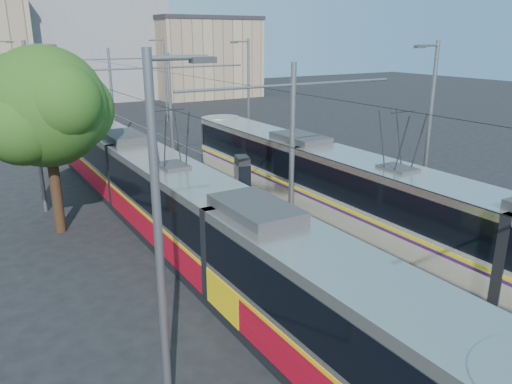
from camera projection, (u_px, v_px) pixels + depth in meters
ground at (461, 356)px, 13.35m from camera, size 160.00×160.00×0.00m
platform at (195, 190)px, 27.17m from camera, size 4.00×50.00×0.30m
tactile_strip_left at (170, 191)px, 26.41m from camera, size 0.70×50.00×0.01m
tactile_strip_right at (219, 183)px, 27.84m from camera, size 0.70×50.00×0.01m
rails at (195, 192)px, 27.21m from camera, size 8.71×70.00×0.03m
tram_left at (175, 205)px, 19.99m from camera, size 2.43×31.37×5.50m
tram_right at (395, 205)px, 19.52m from camera, size 2.43×31.65×5.50m
catenary at (217, 117)px, 23.54m from camera, size 9.20×70.00×7.00m
street_lamps at (164, 107)px, 29.23m from camera, size 15.18×38.22×8.00m
shelter at (242, 177)px, 24.67m from camera, size 0.89×1.16×2.26m
tree at (53, 108)px, 20.60m from camera, size 5.43×5.02×7.88m
building_centre at (86, 32)px, 65.94m from camera, size 18.36×14.28×17.20m
building_right at (202, 57)px, 68.95m from camera, size 14.28×10.20×10.69m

